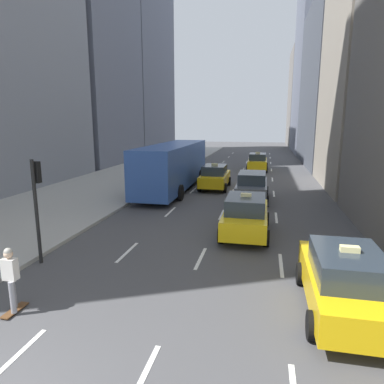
% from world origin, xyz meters
% --- Properties ---
extents(sidewalk_left, '(8.00, 66.00, 0.15)m').
position_xyz_m(sidewalk_left, '(-7.00, 27.00, 0.07)').
color(sidewalk_left, '#9E9E99').
rests_on(sidewalk_left, ground).
extents(lane_markings, '(5.72, 56.00, 0.01)m').
position_xyz_m(lane_markings, '(2.60, 23.00, 0.01)').
color(lane_markings, white).
rests_on(lane_markings, ground).
extents(building_row_left, '(6.00, 56.77, 37.80)m').
position_xyz_m(building_row_left, '(-14.00, 26.98, 15.30)').
color(building_row_left, gray).
rests_on(building_row_left, ground).
extents(building_row_right, '(6.00, 76.10, 32.01)m').
position_xyz_m(building_row_right, '(12.00, 36.10, 13.15)').
color(building_row_right, slate).
rests_on(building_row_right, ground).
extents(taxi_lead, '(2.02, 4.40, 1.87)m').
position_xyz_m(taxi_lead, '(6.80, 5.27, 0.88)').
color(taxi_lead, yellow).
rests_on(taxi_lead, ground).
extents(taxi_second, '(2.02, 4.40, 1.87)m').
position_xyz_m(taxi_second, '(4.00, 11.01, 0.88)').
color(taxi_second, yellow).
rests_on(taxi_second, ground).
extents(taxi_third, '(2.02, 4.40, 1.87)m').
position_xyz_m(taxi_third, '(1.20, 21.07, 0.88)').
color(taxi_third, yellow).
rests_on(taxi_third, ground).
extents(taxi_fourth, '(2.02, 4.40, 1.87)m').
position_xyz_m(taxi_fourth, '(4.00, 31.17, 0.88)').
color(taxi_fourth, yellow).
rests_on(taxi_fourth, ground).
extents(sedan_black_near, '(2.02, 4.65, 1.80)m').
position_xyz_m(sedan_black_near, '(4.00, 17.60, 0.91)').
color(sedan_black_near, '#565B66').
rests_on(sedan_black_near, ground).
extents(city_bus, '(2.80, 11.61, 3.25)m').
position_xyz_m(city_bus, '(-1.61, 19.98, 1.79)').
color(city_bus, '#2D519E').
rests_on(city_bus, ground).
extents(skateboarder, '(0.36, 0.80, 1.75)m').
position_xyz_m(skateboarder, '(-1.43, 3.54, 0.96)').
color(skateboarder, brown).
rests_on(skateboarder, ground).
extents(traffic_light_pole, '(0.24, 0.42, 3.60)m').
position_xyz_m(traffic_light_pole, '(-2.75, 6.56, 2.41)').
color(traffic_light_pole, black).
rests_on(traffic_light_pole, ground).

